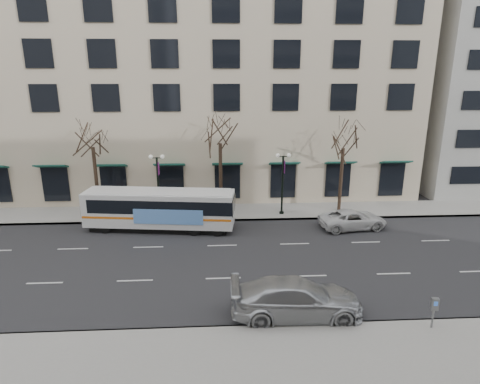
{
  "coord_description": "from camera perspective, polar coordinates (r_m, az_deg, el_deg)",
  "views": [
    {
      "loc": [
        -0.18,
        -22.95,
        11.2
      ],
      "look_at": [
        1.18,
        1.58,
        4.0
      ],
      "focal_mm": 30.0,
      "sensor_mm": 36.0,
      "label": 1
    }
  ],
  "objects": [
    {
      "name": "pay_station",
      "position": [
        20.6,
        25.92,
        -14.43
      ],
      "size": [
        0.35,
        0.25,
        1.49
      ],
      "rotation": [
        0.0,
        0.0,
        -0.16
      ],
      "color": "slate",
      "rests_on": "sidewalk_near"
    },
    {
      "name": "tree_far_right",
      "position": [
        33.68,
        14.58,
        7.66
      ],
      "size": [
        3.6,
        3.6,
        8.06
      ],
      "color": "black",
      "rests_on": "ground"
    },
    {
      "name": "tree_far_left",
      "position": [
        33.54,
        -20.36,
        7.61
      ],
      "size": [
        3.6,
        3.6,
        8.34
      ],
      "color": "black",
      "rests_on": "ground"
    },
    {
      "name": "city_bus",
      "position": [
        30.41,
        -11.22,
        -2.31
      ],
      "size": [
        11.3,
        3.76,
        3.01
      ],
      "rotation": [
        0.0,
        0.0,
        -0.12
      ],
      "color": "silver",
      "rests_on": "ground"
    },
    {
      "name": "white_pickup",
      "position": [
        31.53,
        15.74,
        -3.76
      ],
      "size": [
        5.3,
        2.94,
        1.4
      ],
      "primitive_type": "imported",
      "rotation": [
        0.0,
        0.0,
        1.7
      ],
      "color": "silver",
      "rests_on": "ground"
    },
    {
      "name": "silver_car",
      "position": [
        20.03,
        8.05,
        -14.73
      ],
      "size": [
        6.38,
        2.71,
        1.84
      ],
      "primitive_type": "imported",
      "rotation": [
        0.0,
        0.0,
        1.55
      ],
      "color": "#B6B9BE",
      "rests_on": "ground"
    },
    {
      "name": "sidewalk_far",
      "position": [
        34.22,
        5.71,
        -2.72
      ],
      "size": [
        80.0,
        4.0,
        0.15
      ],
      "primitive_type": "cube",
      "color": "gray",
      "rests_on": "ground"
    },
    {
      "name": "lamp_post_left",
      "position": [
        32.58,
        -11.56,
        1.31
      ],
      "size": [
        1.22,
        0.45,
        5.21
      ],
      "color": "black",
      "rests_on": "ground"
    },
    {
      "name": "tree_far_mid",
      "position": [
        32.04,
        -2.86,
        8.61
      ],
      "size": [
        3.6,
        3.6,
        8.55
      ],
      "color": "black",
      "rests_on": "ground"
    },
    {
      "name": "building_hotel",
      "position": [
        43.99,
        -5.81,
        17.29
      ],
      "size": [
        40.0,
        20.0,
        24.0
      ],
      "primitive_type": "cube",
      "color": "beige",
      "rests_on": "ground"
    },
    {
      "name": "ground",
      "position": [
        25.54,
        -2.48,
        -9.7
      ],
      "size": [
        160.0,
        160.0,
        0.0
      ],
      "primitive_type": "plane",
      "color": "black",
      "rests_on": "ground"
    },
    {
      "name": "lamp_post_right",
      "position": [
        32.64,
        6.08,
        1.59
      ],
      "size": [
        1.22,
        0.45,
        5.21
      ],
      "color": "black",
      "rests_on": "ground"
    }
  ]
}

